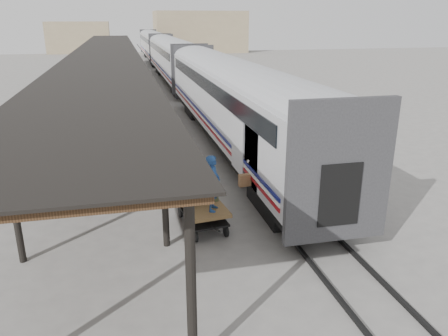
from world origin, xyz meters
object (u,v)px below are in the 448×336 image
object	(u,v)px
luggage_tug	(125,111)
porter	(213,183)
pedestrian	(132,107)
baggage_cart	(202,208)

from	to	relation	value
luggage_tug	porter	xyz separation A→B (m)	(2.44, -17.79, 1.15)
luggage_tug	porter	size ratio (longest dim) A/B	0.89
porter	pedestrian	size ratio (longest dim) A/B	0.92
porter	pedestrian	bearing A→B (deg)	28.09
baggage_cart	porter	bearing A→B (deg)	-75.58
baggage_cart	pedestrian	xyz separation A→B (m)	(-1.69, 16.51, 0.33)
luggage_tug	porter	world-z (taller)	porter
baggage_cart	porter	size ratio (longest dim) A/B	1.41
pedestrian	porter	bearing A→B (deg)	81.54
baggage_cart	pedestrian	world-z (taller)	pedestrian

